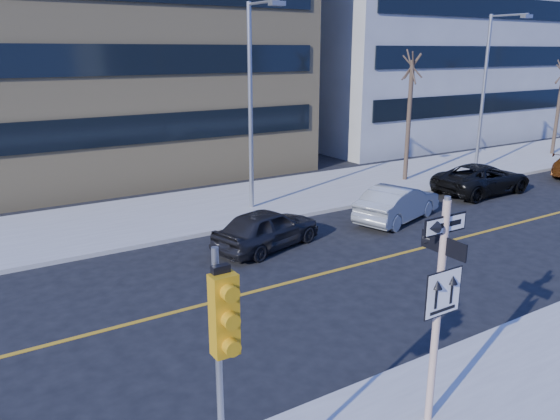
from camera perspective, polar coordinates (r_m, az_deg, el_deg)
ground at (r=12.21m, az=6.27°, el=-15.34°), size 120.00×120.00×0.00m
far_sidewalk at (r=32.34m, az=18.36°, el=4.25°), size 66.00×6.00×0.15m
road_centerline at (r=23.05m, az=23.88°, el=-1.18°), size 40.00×0.14×0.01m
sign_pole at (r=9.47m, az=16.29°, el=-9.07°), size 0.92×0.92×4.06m
traffic_signal at (r=6.86m, az=-5.92°, el=-13.12°), size 0.32×0.45×4.00m
parked_car_a at (r=18.19m, az=-1.38°, el=-1.94°), size 2.66×4.32×1.37m
parked_car_b at (r=21.62m, az=12.19°, el=0.71°), size 2.68×4.51×1.40m
parked_car_c at (r=26.90m, az=20.38°, el=3.08°), size 2.35×5.00×1.38m
streetlight_a at (r=21.64m, az=-2.81°, el=11.99°), size 0.55×2.25×8.00m
streetlight_b at (r=30.99m, az=20.94°, el=12.28°), size 0.55×2.25×8.00m
street_tree_west at (r=27.54m, az=13.64°, el=14.10°), size 1.80×1.80×6.35m
building_brick at (r=34.25m, az=-18.65°, el=19.92°), size 18.00×18.00×18.00m
building_grey_mid at (r=44.31m, az=12.11°, el=17.44°), size 20.00×16.00×15.00m
building_grey_far at (r=62.38m, az=24.77°, el=16.40°), size 18.00×18.00×16.00m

